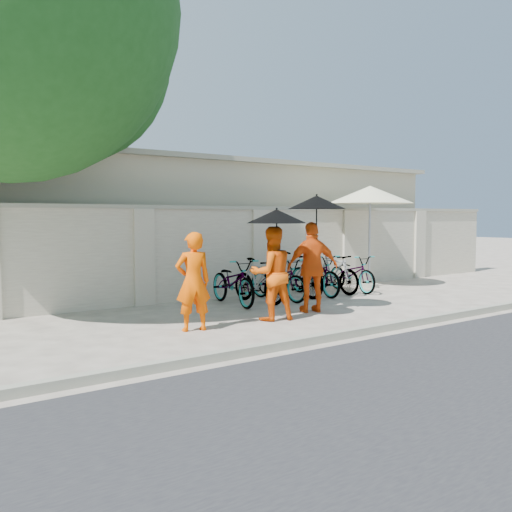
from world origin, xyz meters
TOP-DOWN VIEW (x-y plane):
  - ground at (0.00, 0.00)m, footprint 80.00×80.00m
  - kerb at (0.00, -1.70)m, footprint 40.00×0.16m
  - compound_wall at (1.00, 3.20)m, footprint 20.00×0.30m
  - building_behind at (2.00, 7.00)m, footprint 14.00×6.00m
  - shade_tree at (-3.66, 2.97)m, footprint 6.70×6.20m
  - monk_left at (-1.52, 0.16)m, footprint 0.65×0.50m
  - monk_center at (0.08, 0.15)m, footprint 0.93×0.80m
  - parasol_center at (0.13, 0.07)m, footprint 1.07×1.07m
  - monk_right at (1.24, 0.35)m, footprint 1.10×0.76m
  - parasol_right at (1.26, 0.27)m, footprint 1.11×1.11m
  - patio_umbrella at (5.00, 2.32)m, footprint 2.54×2.54m
  - bike_0 at (0.52, 1.99)m, footprint 0.88×1.91m
  - bike_1 at (1.10, 1.90)m, footprint 0.56×1.62m
  - bike_2 at (1.69, 1.96)m, footprint 0.74×1.81m
  - bike_3 at (2.28, 2.09)m, footprint 0.68×1.76m
  - bike_4 at (2.87, 2.05)m, footprint 0.79×1.87m
  - bike_5 at (3.45, 2.03)m, footprint 0.48×1.62m
  - bike_6 at (4.04, 1.99)m, footprint 0.80×1.77m

SIDE VIEW (x-z plane):
  - ground at x=0.00m, z-range 0.00..0.00m
  - kerb at x=0.00m, z-range 0.00..0.12m
  - bike_6 at x=4.04m, z-range 0.00..0.90m
  - bike_2 at x=1.69m, z-range 0.00..0.93m
  - bike_1 at x=1.10m, z-range 0.00..0.96m
  - bike_4 at x=2.87m, z-range 0.00..0.96m
  - bike_0 at x=0.52m, z-range 0.00..0.97m
  - bike_5 at x=3.45m, z-range 0.00..0.97m
  - bike_3 at x=2.28m, z-range 0.00..1.03m
  - monk_left at x=-1.52m, z-range 0.00..1.60m
  - monk_center at x=0.08m, z-range 0.00..1.67m
  - monk_right at x=1.24m, z-range 0.00..1.74m
  - compound_wall at x=1.00m, z-range 0.00..2.00m
  - building_behind at x=2.00m, z-range 0.00..3.20m
  - parasol_center at x=0.13m, z-range 1.33..2.36m
  - parasol_right at x=1.26m, z-range 1.48..2.74m
  - patio_umbrella at x=5.00m, z-range 1.06..3.68m
  - shade_tree at x=-3.66m, z-range 1.00..9.20m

